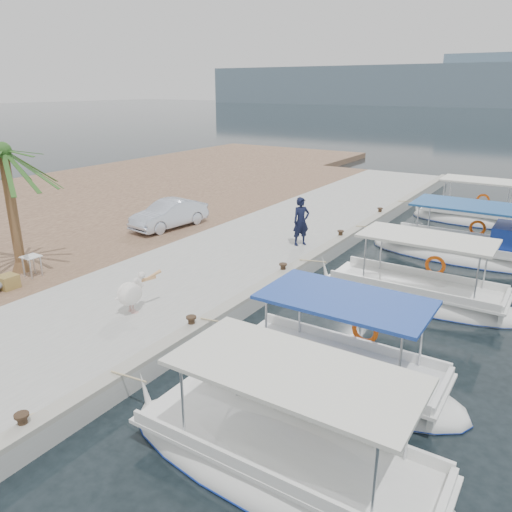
{
  "coord_description": "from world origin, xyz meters",
  "views": [
    {
      "loc": [
        7.65,
        -12.8,
        6.68
      ],
      "look_at": [
        -1.0,
        0.76,
        1.2
      ],
      "focal_mm": 35.0,
      "sensor_mm": 36.0,
      "label": 1
    }
  ],
  "objects_px": {
    "fishing_caique_d": "(464,253)",
    "fisherman": "(301,221)",
    "date_palm": "(3,152)",
    "fishing_caique_c": "(415,298)",
    "parked_car": "(169,214)",
    "pelican": "(131,293)",
    "fishing_caique_a": "(283,467)",
    "fishing_caique_e": "(471,220)",
    "fishing_caique_b": "(334,378)"
  },
  "relations": [
    {
      "from": "fishing_caique_d",
      "to": "fisherman",
      "type": "height_order",
      "value": "fisherman"
    },
    {
      "from": "fishing_caique_a",
      "to": "parked_car",
      "type": "xyz_separation_m",
      "value": [
        -11.8,
        10.18,
        1.0
      ]
    },
    {
      "from": "fishing_caique_a",
      "to": "fishing_caique_e",
      "type": "relative_size",
      "value": 1.19
    },
    {
      "from": "fishing_caique_c",
      "to": "parked_car",
      "type": "xyz_separation_m",
      "value": [
        -11.67,
        1.17,
        1.0
      ]
    },
    {
      "from": "fisherman",
      "to": "fishing_caique_d",
      "type": "bearing_deg",
      "value": -24.48
    },
    {
      "from": "fishing_caique_c",
      "to": "pelican",
      "type": "relative_size",
      "value": 4.6
    },
    {
      "from": "fishing_caique_e",
      "to": "parked_car",
      "type": "relative_size",
      "value": 1.56
    },
    {
      "from": "fisherman",
      "to": "date_palm",
      "type": "bearing_deg",
      "value": 173.62
    },
    {
      "from": "fishing_caique_c",
      "to": "pelican",
      "type": "xyz_separation_m",
      "value": [
        -6.41,
        -6.29,
        0.96
      ]
    },
    {
      "from": "fishing_caique_c",
      "to": "pelican",
      "type": "distance_m",
      "value": 9.03
    },
    {
      "from": "fishing_caique_d",
      "to": "parked_car",
      "type": "height_order",
      "value": "fishing_caique_d"
    },
    {
      "from": "fishing_caique_a",
      "to": "fisherman",
      "type": "bearing_deg",
      "value": 116.29
    },
    {
      "from": "fishing_caique_a",
      "to": "fishing_caique_e",
      "type": "height_order",
      "value": "same"
    },
    {
      "from": "fishing_caique_d",
      "to": "pelican",
      "type": "distance_m",
      "value": 13.7
    },
    {
      "from": "date_palm",
      "to": "parked_car",
      "type": "height_order",
      "value": "date_palm"
    },
    {
      "from": "fishing_caique_c",
      "to": "parked_car",
      "type": "height_order",
      "value": "fishing_caique_c"
    },
    {
      "from": "fishing_caique_e",
      "to": "fisherman",
      "type": "xyz_separation_m",
      "value": [
        -4.9,
        -9.68,
        1.37
      ]
    },
    {
      "from": "fishing_caique_c",
      "to": "fishing_caique_d",
      "type": "bearing_deg",
      "value": 85.33
    },
    {
      "from": "date_palm",
      "to": "fishing_caique_a",
      "type": "bearing_deg",
      "value": -13.77
    },
    {
      "from": "pelican",
      "to": "parked_car",
      "type": "xyz_separation_m",
      "value": [
        -5.26,
        7.46,
        0.04
      ]
    },
    {
      "from": "fishing_caique_e",
      "to": "pelican",
      "type": "bearing_deg",
      "value": -108.42
    },
    {
      "from": "fisherman",
      "to": "date_palm",
      "type": "distance_m",
      "value": 11.03
    },
    {
      "from": "fishing_caique_a",
      "to": "pelican",
      "type": "height_order",
      "value": "fishing_caique_a"
    },
    {
      "from": "parked_car",
      "to": "fishing_caique_c",
      "type": "bearing_deg",
      "value": 0.88
    },
    {
      "from": "fishing_caique_b",
      "to": "date_palm",
      "type": "bearing_deg",
      "value": -179.17
    },
    {
      "from": "fishing_caique_a",
      "to": "fishing_caique_b",
      "type": "xyz_separation_m",
      "value": [
        -0.41,
        3.2,
        0.0
      ]
    },
    {
      "from": "fisherman",
      "to": "parked_car",
      "type": "bearing_deg",
      "value": 132.06
    },
    {
      "from": "fishing_caique_c",
      "to": "fishing_caique_d",
      "type": "relative_size",
      "value": 0.91
    },
    {
      "from": "fishing_caique_e",
      "to": "date_palm",
      "type": "height_order",
      "value": "date_palm"
    },
    {
      "from": "fishing_caique_d",
      "to": "fishing_caique_c",
      "type": "bearing_deg",
      "value": -94.67
    },
    {
      "from": "date_palm",
      "to": "parked_car",
      "type": "relative_size",
      "value": 1.34
    },
    {
      "from": "fishing_caique_c",
      "to": "pelican",
      "type": "height_order",
      "value": "fishing_caique_c"
    },
    {
      "from": "fishing_caique_d",
      "to": "pelican",
      "type": "height_order",
      "value": "fishing_caique_d"
    },
    {
      "from": "fisherman",
      "to": "fishing_caique_a",
      "type": "bearing_deg",
      "value": -119.41
    },
    {
      "from": "fishing_caique_d",
      "to": "pelican",
      "type": "bearing_deg",
      "value": -120.13
    },
    {
      "from": "fishing_caique_c",
      "to": "fishing_caique_e",
      "type": "relative_size",
      "value": 1.14
    },
    {
      "from": "fishing_caique_d",
      "to": "fisherman",
      "type": "bearing_deg",
      "value": -148.78
    },
    {
      "from": "pelican",
      "to": "date_palm",
      "type": "height_order",
      "value": "date_palm"
    },
    {
      "from": "fishing_caique_d",
      "to": "date_palm",
      "type": "relative_size",
      "value": 1.47
    },
    {
      "from": "fishing_caique_e",
      "to": "date_palm",
      "type": "xyz_separation_m",
      "value": [
        -11.79,
        -17.7,
        4.54
      ]
    },
    {
      "from": "pelican",
      "to": "fishing_caique_e",
      "type": "bearing_deg",
      "value": 71.58
    },
    {
      "from": "fishing_caique_d",
      "to": "fishing_caique_e",
      "type": "distance_m",
      "value": 6.25
    },
    {
      "from": "fishing_caique_a",
      "to": "pelican",
      "type": "xyz_separation_m",
      "value": [
        -6.55,
        2.72,
        0.96
      ]
    },
    {
      "from": "fishing_caique_b",
      "to": "fisherman",
      "type": "distance_m",
      "value": 9.42
    },
    {
      "from": "fishing_caique_e",
      "to": "fishing_caique_c",
      "type": "bearing_deg",
      "value": -87.98
    },
    {
      "from": "fishing_caique_d",
      "to": "parked_car",
      "type": "bearing_deg",
      "value": -160.2
    },
    {
      "from": "fishing_caique_e",
      "to": "pelican",
      "type": "relative_size",
      "value": 4.04
    },
    {
      "from": "pelican",
      "to": "parked_car",
      "type": "relative_size",
      "value": 0.39
    },
    {
      "from": "fishing_caique_b",
      "to": "fishing_caique_c",
      "type": "relative_size",
      "value": 0.92
    },
    {
      "from": "pelican",
      "to": "fisherman",
      "type": "xyz_separation_m",
      "value": [
        1.09,
        8.32,
        0.4
      ]
    }
  ]
}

